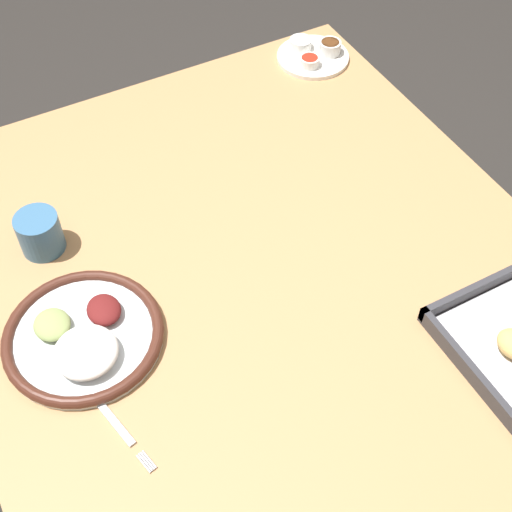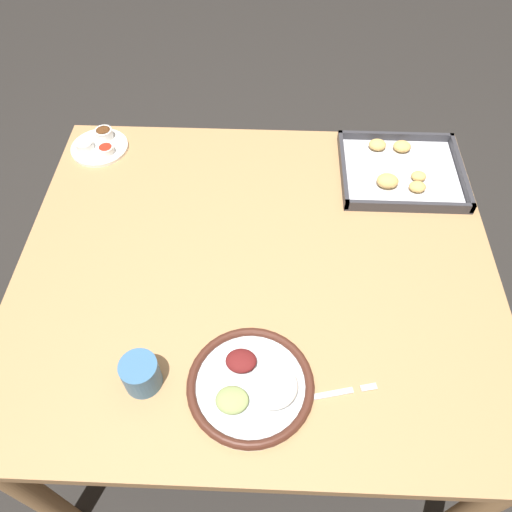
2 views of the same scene
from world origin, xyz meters
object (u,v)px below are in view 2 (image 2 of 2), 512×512
Objects in this scene: dinner_plate at (251,385)px; drinking_cup at (141,374)px; fork at (328,395)px; baking_tray at (400,171)px; saucer_plate at (99,145)px.

drinking_cup is (-0.23, 0.00, 0.03)m from dinner_plate.
dinner_plate is 0.16m from fork.
baking_tray is 0.92m from drinking_cup.
fork is 1.11× the size of saucer_plate.
dinner_plate reaches higher than baking_tray.
fork is at bearing -109.46° from baking_tray.
saucer_plate is 0.49× the size of baking_tray.
baking_tray is at bearing 59.03° from dinner_plate.
dinner_plate is 3.38× the size of drinking_cup.
fork is 0.39m from drinking_cup.
saucer_plate is (-0.66, 0.76, 0.01)m from fork.
fork is 0.72m from baking_tray.
baking_tray reaches higher than saucer_plate.
dinner_plate is at bearing -0.98° from drinking_cup.
fork is 2.37× the size of drinking_cup.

